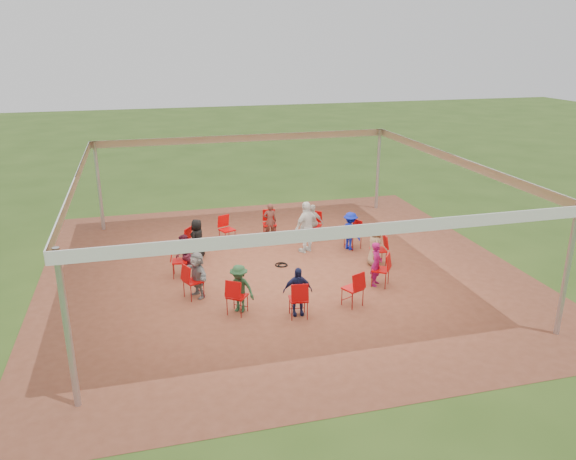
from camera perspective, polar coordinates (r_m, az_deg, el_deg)
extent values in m
plane|color=#304C18|center=(15.80, -0.65, -4.12)|extent=(80.00, 80.00, 0.00)
plane|color=brown|center=(15.80, -0.65, -4.10)|extent=(13.00, 13.00, 0.00)
cylinder|color=#B2B2B7|center=(10.34, -21.49, -9.47)|extent=(0.12, 0.12, 3.00)
cylinder|color=#B2B2B7|center=(19.72, -18.64, 4.18)|extent=(0.12, 0.12, 3.00)
cylinder|color=#B2B2B7|center=(13.33, 26.48, -3.76)|extent=(0.12, 0.12, 3.00)
cylinder|color=#B2B2B7|center=(21.44, 9.12, 6.07)|extent=(0.12, 0.12, 3.00)
plane|color=white|center=(14.88, -0.69, 6.56)|extent=(10.30, 10.30, 0.00)
cube|color=white|center=(10.18, 6.40, -0.17)|extent=(10.30, 0.03, 0.24)
cube|color=white|center=(19.85, -4.37, 9.29)|extent=(10.30, 0.03, 0.24)
cube|color=white|center=(14.58, -20.80, 4.57)|extent=(0.03, 10.30, 0.24)
cube|color=white|center=(16.89, 16.64, 6.85)|extent=(0.03, 10.30, 0.24)
imported|color=#0D1BA6|center=(17.25, 6.35, -0.09)|extent=(0.66, 0.85, 1.18)
imported|color=#B4ADA1|center=(17.94, 2.54, 0.76)|extent=(0.77, 0.70, 1.18)
imported|color=#552B23|center=(18.08, -1.84, 0.91)|extent=(0.46, 0.33, 1.18)
imported|color=black|center=(16.70, -9.19, -0.87)|extent=(0.60, 0.66, 1.18)
imported|color=#441221|center=(15.46, -10.52, -2.60)|extent=(0.39, 0.61, 1.18)
imported|color=gray|center=(14.21, -9.20, -4.49)|extent=(0.82, 1.17, 1.18)
imported|color=#214628|center=(13.33, -4.98, -5.94)|extent=(0.84, 0.76, 1.18)
imported|color=#181D44|center=(13.15, 0.98, -6.24)|extent=(0.73, 0.43, 1.18)
imported|color=#880D51|center=(14.85, 8.96, -3.42)|extent=(0.48, 0.52, 1.18)
imported|color=#937755|center=(16.14, 8.78, -1.56)|extent=(0.38, 0.61, 1.18)
imported|color=silver|center=(16.90, 1.91, 0.32)|extent=(1.04, 0.87, 1.58)
torus|color=black|center=(16.12, -0.70, -3.55)|extent=(0.45, 0.45, 0.03)
torus|color=black|center=(16.09, -0.53, -3.59)|extent=(0.36, 0.36, 0.03)
cube|color=#B7B7BC|center=(17.13, 5.82, -0.53)|extent=(0.36, 0.41, 0.02)
cube|color=#B7B7BC|center=(17.17, 6.11, -0.07)|extent=(0.21, 0.34, 0.22)
cube|color=#CCE0FF|center=(17.17, 6.09, -0.08)|extent=(0.17, 0.30, 0.19)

